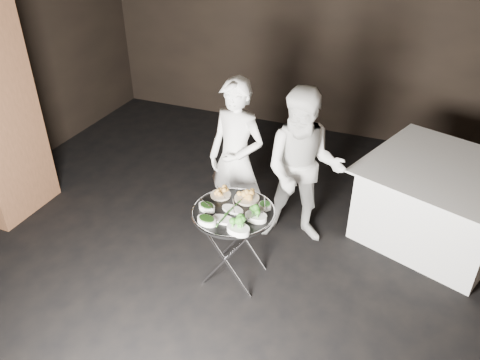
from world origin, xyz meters
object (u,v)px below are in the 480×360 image
at_px(waiter_left, 236,160).
at_px(dining_table, 438,202).
at_px(waiter_right, 303,169).
at_px(serving_tray, 233,212).
at_px(tray_stand, 234,242).

bearing_deg(waiter_left, dining_table, 29.57).
bearing_deg(waiter_left, waiter_right, 18.80).
bearing_deg(waiter_right, serving_tray, -127.90).
bearing_deg(waiter_right, tray_stand, -127.90).
bearing_deg(serving_tray, waiter_right, 64.15).
distance_m(serving_tray, waiter_right, 0.87).
distance_m(tray_stand, waiter_left, 0.85).
bearing_deg(dining_table, waiter_left, -161.61).
xyz_separation_m(serving_tray, waiter_left, (-0.26, 0.70, 0.08)).
distance_m(serving_tray, waiter_left, 0.75).
height_order(tray_stand, waiter_left, waiter_left).
bearing_deg(dining_table, serving_tray, -140.85).
bearing_deg(serving_tray, dining_table, 39.15).
xyz_separation_m(waiter_right, dining_table, (1.25, 0.54, -0.39)).
xyz_separation_m(waiter_left, waiter_right, (0.64, 0.09, -0.01)).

